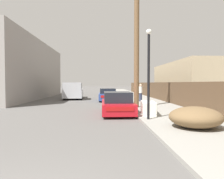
{
  "coord_description": "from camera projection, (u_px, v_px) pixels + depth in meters",
  "views": [
    {
      "loc": [
        1.41,
        -1.98,
        1.83
      ],
      "look_at": [
        2.13,
        13.44,
        1.33
      ],
      "focal_mm": 32.0,
      "sensor_mm": 36.0,
      "label": 1
    }
  ],
  "objects": [
    {
      "name": "sidewalk_curb",
      "position": [
        133.0,
        97.0,
        25.68
      ],
      "size": [
        4.2,
        63.0,
        0.12
      ],
      "primitive_type": "cube",
      "color": "gray",
      "rests_on": "ground"
    },
    {
      "name": "building_left_block",
      "position": [
        14.0,
        70.0,
        23.68
      ],
      "size": [
        7.0,
        18.96,
        6.71
      ],
      "primitive_type": "cube",
      "color": "gray",
      "rests_on": "ground"
    },
    {
      "name": "building_right_house",
      "position": [
        193.0,
        81.0,
        23.94
      ],
      "size": [
        6.0,
        12.72,
        4.23
      ],
      "primitive_type": "cube",
      "color": "tan",
      "rests_on": "ground"
    },
    {
      "name": "street_lamp",
      "position": [
        149.0,
        67.0,
        9.37
      ],
      "size": [
        0.26,
        0.26,
        4.24
      ],
      "color": "black",
      "rests_on": "sidewalk_curb"
    },
    {
      "name": "utility_pole",
      "position": [
        137.0,
        46.0,
        14.09
      ],
      "size": [
        1.8,
        0.36,
        8.54
      ],
      "color": "brown",
      "rests_on": "sidewalk_curb"
    },
    {
      "name": "parked_sports_car_red",
      "position": [
        117.0,
        104.0,
        11.89
      ],
      "size": [
        1.8,
        4.24,
        1.32
      ],
      "rotation": [
        0.0,
        0.0,
        -0.0
      ],
      "color": "red",
      "rests_on": "ground"
    },
    {
      "name": "brush_pile",
      "position": [
        195.0,
        117.0,
        7.65
      ],
      "size": [
        2.0,
        1.88,
        0.81
      ],
      "color": "brown",
      "rests_on": "sidewalk_curb"
    },
    {
      "name": "car_parked_mid",
      "position": [
        108.0,
        95.0,
        20.54
      ],
      "size": [
        1.8,
        4.13,
        1.29
      ],
      "rotation": [
        0.0,
        0.0,
        0.0
      ],
      "color": "#2D478C",
      "rests_on": "ground"
    },
    {
      "name": "pickup_truck",
      "position": [
        73.0,
        91.0,
        22.98
      ],
      "size": [
        2.48,
        5.76,
        1.89
      ],
      "rotation": [
        0.0,
        0.0,
        3.22
      ],
      "color": "silver",
      "rests_on": "ground"
    },
    {
      "name": "pedestrian",
      "position": [
        141.0,
        92.0,
        18.65
      ],
      "size": [
        0.34,
        0.34,
        1.64
      ],
      "color": "#282D42",
      "rests_on": "sidewalk_curb"
    },
    {
      "name": "wooden_fence",
      "position": [
        155.0,
        90.0,
        22.41
      ],
      "size": [
        0.08,
        36.51,
        1.79
      ],
      "primitive_type": "cube",
      "color": "brown",
      "rests_on": "sidewalk_curb"
    },
    {
      "name": "discarded_fridge",
      "position": [
        148.0,
        108.0,
        10.98
      ],
      "size": [
        0.96,
        1.87,
        0.72
      ],
      "rotation": [
        0.0,
        0.0,
        -0.13
      ],
      "color": "silver",
      "rests_on": "sidewalk_curb"
    }
  ]
}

